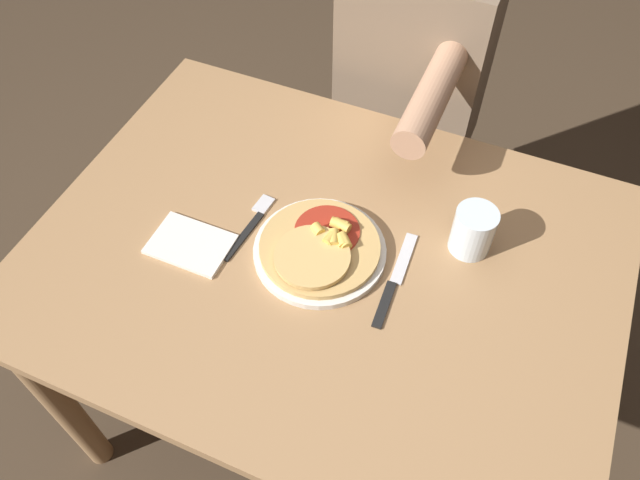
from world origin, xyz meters
The scene contains 9 objects.
ground_plane centered at (0.00, 0.00, 0.00)m, with size 8.00×8.00×0.00m, color #423323.
dining_table centered at (0.00, 0.00, 0.61)m, with size 1.11×0.84×0.72m.
plate centered at (-0.01, 0.00, 0.73)m, with size 0.25×0.25×0.01m.
pizza centered at (-0.01, 0.00, 0.75)m, with size 0.23×0.23×0.04m.
fork centered at (-0.16, 0.01, 0.72)m, with size 0.03×0.18×0.00m.
knife centered at (0.14, 0.00, 0.72)m, with size 0.03×0.22×0.00m.
drinking_glass centered at (0.25, 0.13, 0.77)m, with size 0.08×0.08×0.10m.
napkin centered at (-0.24, -0.08, 0.73)m, with size 0.15×0.11×0.01m.
person_diner centered at (-0.02, 0.61, 0.69)m, with size 0.34×0.52×1.18m.
Camera 1 is at (0.27, -0.64, 1.68)m, focal length 35.00 mm.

